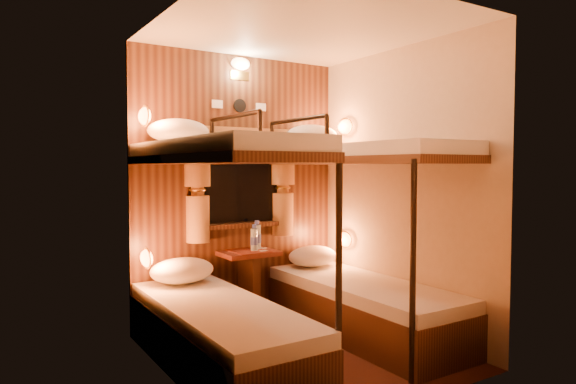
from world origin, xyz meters
TOP-DOWN VIEW (x-y plane):
  - floor at (0.00, 0.00)m, footprint 2.10×2.10m
  - ceiling at (0.00, 0.00)m, footprint 2.10×2.10m
  - wall_back at (0.00, 1.05)m, footprint 2.40×0.00m
  - wall_front at (0.00, -1.05)m, footprint 2.40×0.00m
  - wall_left at (-1.00, 0.00)m, footprint 0.00×2.40m
  - wall_right at (1.00, 0.00)m, footprint 0.00×2.40m
  - back_panel at (0.00, 1.04)m, footprint 2.00×0.03m
  - bunk_left at (-0.65, 0.07)m, footprint 0.72×1.90m
  - bunk_right at (0.65, 0.07)m, footprint 0.72×1.90m
  - window at (0.00, 1.00)m, footprint 1.00×0.12m
  - curtains at (0.00, 0.97)m, footprint 1.10×0.22m
  - back_fixtures at (0.00, 1.00)m, footprint 0.54×0.09m
  - reading_lamps at (-0.00, 0.70)m, footprint 2.00×0.20m
  - table at (0.00, 0.85)m, footprint 0.50×0.34m
  - bottle_left at (0.05, 0.83)m, footprint 0.07×0.07m
  - bottle_right at (0.11, 0.89)m, footprint 0.08×0.08m
  - sachet_a at (0.10, 0.77)m, footprint 0.08×0.06m
  - sachet_b at (0.17, 0.91)m, footprint 0.10×0.10m
  - pillow_lower_left at (-0.65, 0.77)m, footprint 0.52×0.37m
  - pillow_lower_right at (0.65, 0.79)m, footprint 0.49×0.35m
  - pillow_upper_left at (-0.65, 0.82)m, footprint 0.51×0.36m
  - pillow_upper_right at (0.65, 0.81)m, footprint 0.52×0.37m

SIDE VIEW (x-z plane):
  - floor at x=0.00m, z-range 0.00..0.00m
  - table at x=0.00m, z-range 0.09..0.74m
  - pillow_lower_right at x=0.65m, z-range 0.46..0.65m
  - bunk_left at x=-0.65m, z-range -0.35..1.47m
  - bunk_right at x=0.65m, z-range -0.35..1.47m
  - pillow_lower_left at x=-0.65m, z-range 0.46..0.66m
  - sachet_a at x=0.10m, z-range 0.65..0.66m
  - sachet_b at x=0.17m, z-range 0.65..0.66m
  - bottle_left at x=0.05m, z-range 0.63..0.87m
  - bottle_right at x=0.11m, z-range 0.63..0.89m
  - window at x=0.00m, z-range 0.79..1.58m
  - wall_back at x=0.00m, z-range 0.00..2.40m
  - wall_front at x=0.00m, z-range 0.00..2.40m
  - wall_left at x=-1.00m, z-range 0.00..2.40m
  - wall_right at x=1.00m, z-range 0.00..2.40m
  - back_panel at x=0.00m, z-range 0.00..2.40m
  - reading_lamps at x=0.00m, z-range 0.62..1.86m
  - curtains at x=0.00m, z-range 0.76..1.76m
  - pillow_upper_left at x=-0.65m, z-range 1.59..1.79m
  - pillow_upper_right at x=0.65m, z-range 1.59..1.79m
  - back_fixtures at x=0.00m, z-range 2.00..2.49m
  - ceiling at x=0.00m, z-range 2.40..2.40m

